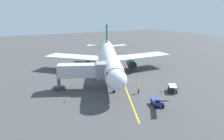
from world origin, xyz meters
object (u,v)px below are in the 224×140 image
at_px(safety_cone_nose_right, 162,91).
at_px(safety_cone_wing_starboard, 178,89).
at_px(ground_crew_marshaller, 139,89).
at_px(belt_loader_portside, 157,102).
at_px(safety_cone_wing_port, 49,91).
at_px(safety_cone_nose_left, 65,101).
at_px(jet_bridge, 86,71).
at_px(airplane, 110,58).
at_px(baggage_cart_near_nose, 172,88).

distance_m(safety_cone_nose_right, safety_cone_wing_starboard, 3.85).
bearing_deg(ground_crew_marshaller, belt_loader_portside, 84.25).
relative_size(ground_crew_marshaller, safety_cone_wing_port, 3.11).
xyz_separation_m(safety_cone_nose_left, safety_cone_wing_starboard, (-21.49, 5.52, 0.00)).
height_order(jet_bridge, safety_cone_nose_right, jet_bridge).
bearing_deg(safety_cone_nose_left, safety_cone_wing_starboard, 165.59).
relative_size(belt_loader_portside, safety_cone_wing_port, 8.56).
distance_m(airplane, safety_cone_wing_starboard, 19.03).
distance_m(safety_cone_nose_left, safety_cone_wing_starboard, 22.19).
distance_m(airplane, baggage_cart_near_nose, 18.61).
bearing_deg(airplane, safety_cone_wing_port, 19.42).
distance_m(ground_crew_marshaller, safety_cone_wing_port, 17.42).
height_order(airplane, safety_cone_nose_left, airplane).
relative_size(safety_cone_nose_right, safety_cone_wing_port, 1.00).
relative_size(ground_crew_marshaller, safety_cone_wing_starboard, 3.11).
bearing_deg(jet_bridge, safety_cone_nose_right, 141.61).
relative_size(ground_crew_marshaller, safety_cone_nose_left, 3.11).
xyz_separation_m(airplane, jet_bridge, (9.70, 7.88, -0.24)).
xyz_separation_m(airplane, safety_cone_nose_left, (15.67, 12.21, -3.73)).
distance_m(airplane, belt_loader_portside, 21.66).
relative_size(jet_bridge, belt_loader_portside, 2.35).
relative_size(airplane, ground_crew_marshaller, 22.11).
bearing_deg(baggage_cart_near_nose, safety_cone_wing_starboard, -177.09).
height_order(airplane, jet_bridge, airplane).
xyz_separation_m(airplane, belt_loader_portside, (2.72, 21.24, -3.29)).
bearing_deg(safety_cone_wing_starboard, safety_cone_nose_left, -14.41).
distance_m(airplane, jet_bridge, 12.50).
relative_size(baggage_cart_near_nose, safety_cone_wing_starboard, 5.27).
bearing_deg(safety_cone_wing_starboard, ground_crew_marshaller, -17.44).
relative_size(belt_loader_portside, safety_cone_nose_right, 8.56).
xyz_separation_m(ground_crew_marshaller, safety_cone_nose_left, (13.55, -3.03, -0.61)).
bearing_deg(belt_loader_portside, baggage_cart_near_nose, -153.75).
bearing_deg(jet_bridge, safety_cone_nose_left, 35.94).
relative_size(ground_crew_marshaller, belt_loader_portside, 0.36).
relative_size(airplane, safety_cone_wing_starboard, 68.73).
height_order(baggage_cart_near_nose, safety_cone_wing_port, baggage_cart_near_nose).
bearing_deg(jet_bridge, baggage_cart_near_nose, 144.50).
bearing_deg(safety_cone_wing_port, ground_crew_marshaller, 147.72).
bearing_deg(jet_bridge, airplane, -140.92).
distance_m(baggage_cart_near_nose, safety_cone_nose_left, 20.68).
bearing_deg(ground_crew_marshaller, safety_cone_nose_right, 155.06).
height_order(ground_crew_marshaller, safety_cone_wing_starboard, ground_crew_marshaller).
relative_size(safety_cone_wing_port, safety_cone_wing_starboard, 1.00).
bearing_deg(safety_cone_wing_port, jet_bridge, 164.81).
height_order(belt_loader_portside, safety_cone_wing_port, belt_loader_portside).
relative_size(airplane, safety_cone_nose_right, 68.73).
bearing_deg(safety_cone_nose_right, safety_cone_nose_left, -15.64).
height_order(baggage_cart_near_nose, safety_cone_nose_right, baggage_cart_near_nose).
relative_size(jet_bridge, ground_crew_marshaller, 6.48).
bearing_deg(safety_cone_wing_port, baggage_cart_near_nose, 150.60).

